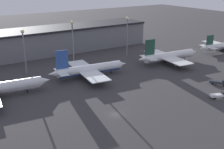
% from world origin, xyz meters
% --- Properties ---
extents(ground, '(600.00, 600.00, 0.00)m').
position_xyz_m(ground, '(0.00, 0.00, 0.00)').
color(ground, '#383538').
extents(terminal_building, '(160.00, 25.41, 15.85)m').
position_xyz_m(terminal_building, '(0.00, 94.88, 7.97)').
color(terminal_building, slate).
rests_on(terminal_building, ground).
extents(airplane_2, '(41.31, 36.30, 14.89)m').
position_xyz_m(airplane_2, '(11.31, 40.33, 3.77)').
color(airplane_2, white).
rests_on(airplane_2, ground).
extents(airplane_3, '(41.18, 34.64, 14.78)m').
position_xyz_m(airplane_3, '(60.48, 36.22, 3.90)').
color(airplane_3, white).
rests_on(airplane_3, ground).
extents(service_vehicle_0, '(7.15, 4.92, 2.45)m').
position_xyz_m(service_vehicle_0, '(42.95, -10.85, 1.15)').
color(service_vehicle_0, white).
rests_on(service_vehicle_0, ground).
extents(service_vehicle_3, '(5.81, 7.79, 2.50)m').
position_xyz_m(service_vehicle_3, '(55.29, -1.53, 1.18)').
color(service_vehicle_3, '#282D38').
rests_on(service_vehicle_3, ground).
extents(lamp_post_1, '(1.80, 1.80, 22.51)m').
position_xyz_m(lamp_post_1, '(-13.13, 61.35, 14.52)').
color(lamp_post_1, slate).
rests_on(lamp_post_1, ground).
extents(lamp_post_2, '(1.80, 1.80, 24.49)m').
position_xyz_m(lamp_post_2, '(13.24, 61.35, 15.62)').
color(lamp_post_2, slate).
rests_on(lamp_post_2, ground).
extents(lamp_post_3, '(1.80, 1.80, 23.99)m').
position_xyz_m(lamp_post_3, '(49.41, 61.35, 15.35)').
color(lamp_post_3, slate).
rests_on(lamp_post_3, ground).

